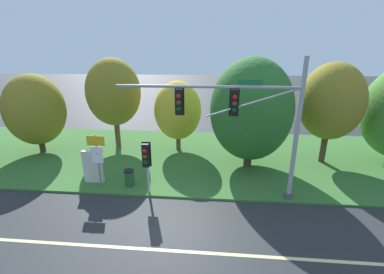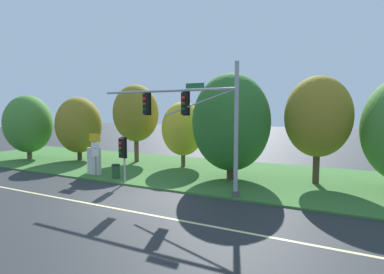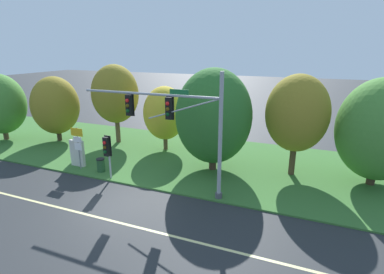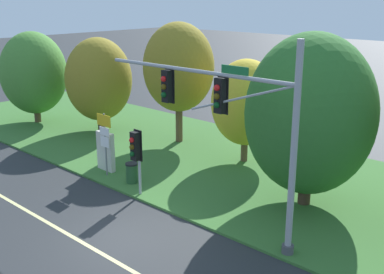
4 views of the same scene
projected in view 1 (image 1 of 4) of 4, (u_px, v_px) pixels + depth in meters
ground_plane at (183, 231)px, 10.91m from camera, size 160.00×160.00×0.00m
lane_stripe at (179, 251)px, 9.78m from camera, size 36.00×0.16×0.01m
grass_verge at (197, 156)px, 18.70m from camera, size 48.00×11.50×0.10m
traffic_signal_mast at (246, 116)px, 12.06m from camera, size 8.78×0.49×6.98m
pedestrian_signal_near_kerb at (146, 158)px, 12.99m from camera, size 0.46×0.55×2.86m
route_sign_post at (97, 153)px, 13.79m from camera, size 0.98×0.08×2.99m
tree_left_of_mast at (35, 110)px, 18.34m from camera, size 4.07×4.07×5.76m
tree_behind_signpost at (114, 92)px, 19.10m from camera, size 4.00×4.00×6.80m
tree_mid_verge at (178, 111)px, 18.88m from camera, size 3.46×3.46×5.22m
tree_tall_centre at (251, 110)px, 15.84m from camera, size 5.09×5.09×6.92m
tree_right_far at (331, 102)px, 16.36m from camera, size 3.95×3.95×6.61m
info_kiosk at (93, 167)px, 14.56m from camera, size 1.10×0.24×1.90m
trash_bin at (129, 178)px, 14.31m from camera, size 0.56×0.56×0.93m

